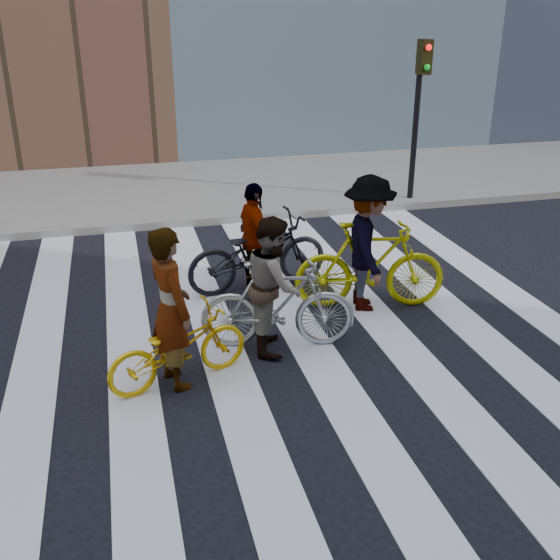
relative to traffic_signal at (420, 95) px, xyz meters
name	(u,v)px	position (x,y,z in m)	size (l,w,h in m)	color
ground	(267,348)	(-4.40, -5.32, -2.28)	(100.00, 100.00, 0.00)	black
sidewalk_far	(191,189)	(-4.40, 2.18, -2.20)	(100.00, 5.00, 0.15)	gray
zebra_crosswalk	(267,348)	(-4.40, -5.32, -2.27)	(8.25, 10.00, 0.01)	silver
traffic_signal	(420,95)	(0.00, 0.00, 0.00)	(0.22, 0.42, 3.33)	black
bike_yellow_left	(178,348)	(-5.53, -5.83, -1.84)	(0.58, 1.66, 0.87)	yellow
bike_silver_mid	(278,305)	(-4.25, -5.30, -1.71)	(0.53, 1.89, 1.14)	#B0B5BB
bike_yellow_right	(370,266)	(-2.73, -4.50, -1.65)	(0.59, 2.08, 1.25)	#C3BF0A
bike_dark_rear	(258,253)	(-4.09, -3.47, -1.71)	(0.75, 2.15, 1.13)	black
rider_left	(171,308)	(-5.58, -5.83, -1.36)	(0.67, 0.44, 1.85)	slate
rider_mid	(274,284)	(-4.30, -5.30, -1.43)	(0.82, 0.64, 1.69)	slate
rider_right	(368,244)	(-2.78, -4.50, -1.33)	(1.22, 0.70, 1.89)	slate
rider_rear	(254,238)	(-4.14, -3.47, -1.47)	(0.95, 0.40, 1.62)	slate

